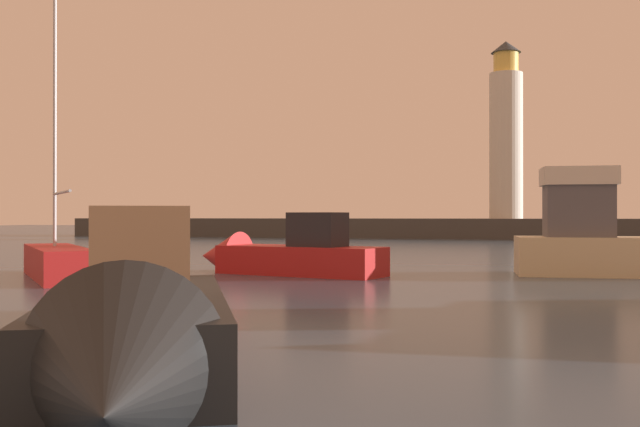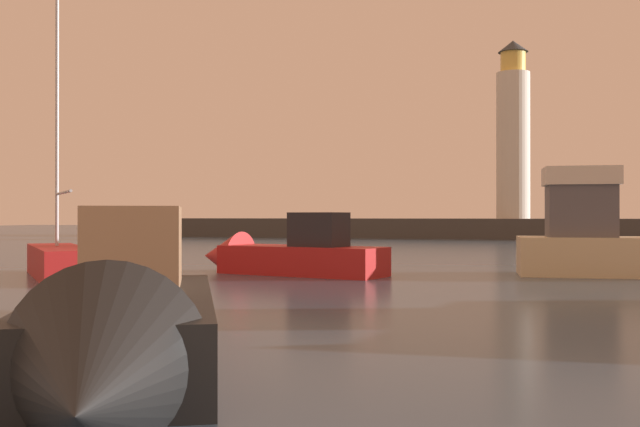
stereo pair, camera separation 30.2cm
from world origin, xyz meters
name	(u,v)px [view 2 (the right image)]	position (x,y,z in m)	size (l,w,h in m)	color
ground_plane	(436,259)	(0.00, 33.57, 0.00)	(220.00, 220.00, 0.00)	#384C60
breakwater	(487,229)	(0.00, 67.14, 0.93)	(83.28, 6.71, 1.86)	#423F3D
lighthouse	(513,134)	(2.36, 67.14, 9.68)	(3.05, 3.05, 16.50)	silver
motorboat_0	(279,255)	(-4.14, 22.37, 0.68)	(7.78, 3.64, 2.63)	#B21E1E
motorboat_2	(639,244)	(8.28, 24.96, 1.14)	(8.33, 3.24, 4.30)	beige
motorboat_4	(121,330)	(0.05, 5.31, 0.68)	(5.54, 8.02, 2.79)	black
sailboat_moored	(59,260)	(-10.63, 18.39, 0.61)	(5.88, 6.17, 11.09)	#B21E1E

